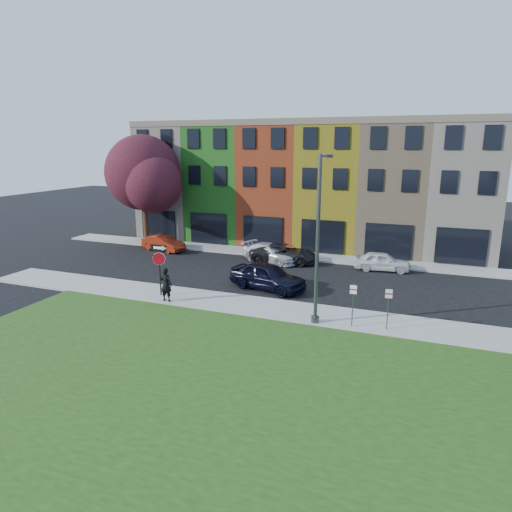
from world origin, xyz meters
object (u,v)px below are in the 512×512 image
at_px(stop_sign, 159,260).
at_px(sedan_near, 268,276).
at_px(street_lamp, 319,240).
at_px(man, 166,285).

bearing_deg(stop_sign, sedan_near, 37.61).
distance_m(sedan_near, street_lamp, 6.72).
xyz_separation_m(stop_sign, street_lamp, (9.26, -0.61, 1.93)).
xyz_separation_m(stop_sign, sedan_near, (5.23, 3.60, -1.41)).
bearing_deg(street_lamp, stop_sign, 175.05).
relative_size(man, street_lamp, 0.24).
bearing_deg(sedan_near, street_lamp, -121.66).
xyz_separation_m(sedan_near, street_lamp, (4.03, -4.21, 3.35)).
relative_size(stop_sign, sedan_near, 0.58).
relative_size(man, sedan_near, 0.37).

